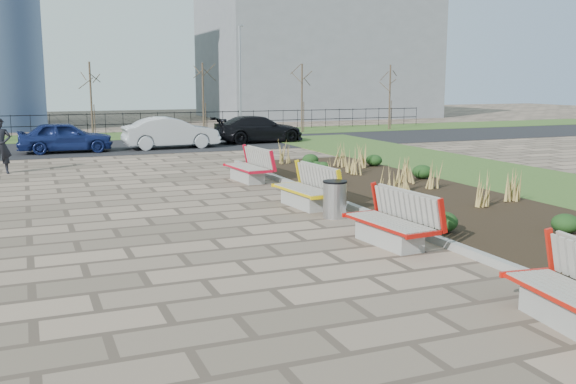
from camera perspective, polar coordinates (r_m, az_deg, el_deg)
name	(u,v)px	position (r m, az deg, el deg)	size (l,w,h in m)	color
ground	(271,289)	(9.74, -1.50, -8.64)	(120.00, 120.00, 0.00)	#87705C
planting_bed	(429,200)	(16.91, 12.43, -0.71)	(4.50, 18.00, 0.10)	black
planting_curb	(349,206)	(15.71, 5.42, -1.22)	(0.16, 18.00, 0.15)	gray
grass_verge_near	(569,189)	(19.97, 23.73, 0.21)	(5.00, 38.00, 0.04)	#33511E
grass_verge_far	(90,137)	(36.92, -17.15, 4.70)	(80.00, 5.00, 0.04)	#33511E
road	(103,148)	(30.97, -16.12, 3.81)	(80.00, 7.00, 0.02)	black
bench_a	(575,290)	(8.91, 24.13, -7.94)	(0.90, 2.10, 1.00)	red
bench_b	(389,219)	(12.29, 8.97, -2.41)	(0.90, 2.10, 1.00)	#B8130C
bench_c	(304,187)	(15.79, 1.44, 0.44)	(0.90, 2.10, 1.00)	yellow
bench_d	(247,165)	(19.86, -3.67, 2.38)	(0.90, 2.10, 1.00)	red
litter_bin	(335,200)	(14.63, 4.18, -0.68)	(0.54, 0.54, 0.83)	#B2B2B7
pedestrian	(1,146)	(23.42, -24.19, 3.75)	(0.68, 0.45, 1.87)	black
car_blue	(65,137)	(29.30, -19.18, 4.65)	(1.58, 3.93, 1.34)	#121D50
car_silver	(171,133)	(29.92, -10.36, 5.22)	(1.50, 4.31, 1.42)	#A9ACB1
car_black	(259,129)	(32.23, -2.63, 5.61)	(1.85, 4.56, 1.32)	black
tree_c	(91,101)	(35.31, -17.09, 7.77)	(1.40, 1.40, 4.00)	#4C3D2D
tree_d	(203,99)	(36.36, -7.55, 8.17)	(1.40, 1.40, 4.00)	#4C3D2D
tree_e	(302,98)	(38.33, 1.25, 8.34)	(1.40, 1.40, 4.00)	#4C3D2D
tree_f	(390,97)	(41.09, 9.03, 8.32)	(1.40, 1.40, 4.00)	#4C3D2D
lamp_east	(240,81)	(36.43, -4.30, 9.80)	(0.24, 0.60, 6.00)	gray
railing_fence	(87,124)	(38.36, -17.41, 5.79)	(44.00, 0.10, 1.20)	black
building_grey	(316,57)	(55.76, 2.48, 11.87)	(18.00, 12.00, 10.00)	slate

